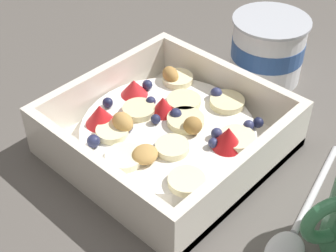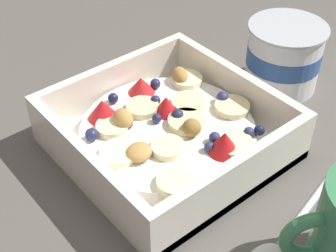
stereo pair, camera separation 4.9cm
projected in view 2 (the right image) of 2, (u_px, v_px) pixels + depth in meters
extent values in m
plane|color=#56514C|center=(151.00, 146.00, 0.51)|extent=(2.40, 2.40, 0.00)
cube|color=white|center=(168.00, 145.00, 0.50)|extent=(0.20, 0.20, 0.01)
cube|color=white|center=(87.00, 171.00, 0.44)|extent=(0.20, 0.01, 0.06)
cube|color=white|center=(235.00, 92.00, 0.54)|extent=(0.20, 0.01, 0.06)
cube|color=white|center=(114.00, 85.00, 0.55)|extent=(0.01, 0.18, 0.06)
cube|color=white|center=(237.00, 181.00, 0.43)|extent=(0.01, 0.18, 0.06)
cylinder|color=white|center=(168.00, 134.00, 0.50)|extent=(0.18, 0.18, 0.02)
cylinder|color=beige|center=(187.00, 122.00, 0.49)|extent=(0.04, 0.04, 0.01)
cylinder|color=#F4EAB7|center=(175.00, 182.00, 0.43)|extent=(0.03, 0.03, 0.01)
cylinder|color=beige|center=(232.00, 107.00, 0.51)|extent=(0.04, 0.04, 0.01)
cylinder|color=#F4EAB7|center=(112.00, 127.00, 0.48)|extent=(0.04, 0.04, 0.01)
cylinder|color=#F4EAB7|center=(168.00, 148.00, 0.46)|extent=(0.05, 0.05, 0.01)
cylinder|color=beige|center=(142.00, 108.00, 0.51)|extent=(0.03, 0.03, 0.01)
cylinder|color=beige|center=(185.00, 101.00, 0.52)|extent=(0.04, 0.04, 0.01)
cylinder|color=#F4EAB7|center=(235.00, 145.00, 0.47)|extent=(0.05, 0.05, 0.01)
cylinder|color=#F4EAB7|center=(187.00, 80.00, 0.55)|extent=(0.05, 0.05, 0.01)
cylinder|color=#F7EFC6|center=(118.00, 153.00, 0.46)|extent=(0.05, 0.05, 0.01)
cone|color=red|center=(224.00, 142.00, 0.46)|extent=(0.04, 0.04, 0.02)
cone|color=red|center=(141.00, 85.00, 0.53)|extent=(0.04, 0.04, 0.02)
cone|color=red|center=(166.00, 105.00, 0.50)|extent=(0.04, 0.04, 0.02)
cone|color=red|center=(103.00, 109.00, 0.49)|extent=(0.04, 0.04, 0.02)
sphere|color=#23284C|center=(157.00, 118.00, 0.49)|extent=(0.01, 0.01, 0.01)
sphere|color=navy|center=(249.00, 132.00, 0.48)|extent=(0.01, 0.01, 0.01)
sphere|color=navy|center=(209.00, 147.00, 0.46)|extent=(0.01, 0.01, 0.01)
sphere|color=#23284C|center=(127.00, 123.00, 0.49)|extent=(0.01, 0.01, 0.01)
sphere|color=navy|center=(222.00, 97.00, 0.52)|extent=(0.01, 0.01, 0.01)
sphere|color=#23284C|center=(155.00, 84.00, 0.54)|extent=(0.01, 0.01, 0.01)
sphere|color=#23284C|center=(92.00, 135.00, 0.47)|extent=(0.01, 0.01, 0.01)
sphere|color=#23284C|center=(155.00, 100.00, 0.52)|extent=(0.01, 0.01, 0.01)
sphere|color=navy|center=(215.00, 138.00, 0.47)|extent=(0.01, 0.01, 0.01)
sphere|color=#23284C|center=(177.00, 115.00, 0.49)|extent=(0.01, 0.01, 0.01)
sphere|color=#191E3D|center=(113.00, 98.00, 0.52)|extent=(0.01, 0.01, 0.01)
sphere|color=#191E3D|center=(259.00, 130.00, 0.48)|extent=(0.01, 0.01, 0.01)
ellipsoid|color=tan|center=(123.00, 118.00, 0.49)|extent=(0.03, 0.02, 0.02)
ellipsoid|color=tan|center=(139.00, 152.00, 0.45)|extent=(0.03, 0.03, 0.01)
ellipsoid|color=olive|center=(192.00, 128.00, 0.48)|extent=(0.03, 0.03, 0.02)
ellipsoid|color=#AD7F42|center=(180.00, 75.00, 0.55)|extent=(0.03, 0.03, 0.02)
cylinder|color=silver|center=(313.00, 199.00, 0.45)|extent=(0.03, 0.12, 0.01)
cylinder|color=white|center=(283.00, 58.00, 0.57)|extent=(0.09, 0.09, 0.08)
cylinder|color=#2D5193|center=(284.00, 55.00, 0.57)|extent=(0.09, 0.09, 0.02)
cylinder|color=#B7BCC6|center=(289.00, 28.00, 0.55)|extent=(0.09, 0.09, 0.00)
torus|color=#3D8456|center=(311.00, 237.00, 0.36)|extent=(0.04, 0.05, 0.05)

